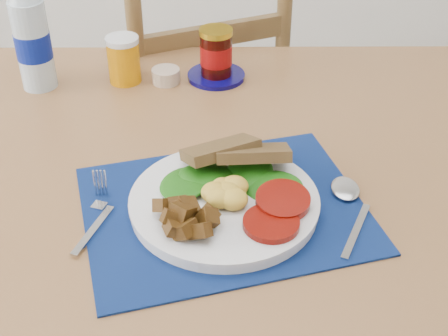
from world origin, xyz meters
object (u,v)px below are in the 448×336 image
(chair_far, at_px, (197,73))
(water_bottle, at_px, (32,38))
(jam_on_saucer, at_px, (216,57))
(breakfast_plate, at_px, (220,199))
(juice_glass, at_px, (124,61))

(chair_far, distance_m, water_bottle, 0.54)
(water_bottle, bearing_deg, jam_on_saucer, 5.26)
(breakfast_plate, height_order, jam_on_saucer, jam_on_saucer)
(juice_glass, bearing_deg, water_bottle, -173.17)
(water_bottle, height_order, jam_on_saucer, water_bottle)
(breakfast_plate, relative_size, water_bottle, 1.18)
(water_bottle, bearing_deg, breakfast_plate, -48.03)
(water_bottle, relative_size, jam_on_saucer, 2.00)
(water_bottle, xyz_separation_m, juice_glass, (0.18, 0.02, -0.06))
(breakfast_plate, bearing_deg, juice_glass, 97.54)
(chair_far, xyz_separation_m, juice_glass, (-0.14, -0.32, 0.19))
(breakfast_plate, xyz_separation_m, jam_on_saucer, (-0.01, 0.46, 0.03))
(jam_on_saucer, bearing_deg, chair_far, 100.06)
(jam_on_saucer, bearing_deg, juice_glass, -176.18)
(breakfast_plate, bearing_deg, chair_far, 77.69)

